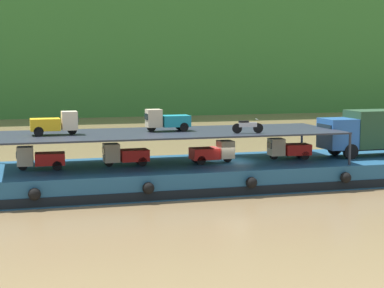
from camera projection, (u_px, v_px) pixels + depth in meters
The scene contains 11 objects.
ground_plane at pixel (229, 185), 38.72m from camera, with size 400.00×400.00×0.00m, color olive.
cargo_barge at pixel (229, 173), 38.61m from camera, with size 30.30×8.12×1.50m.
covered_lorry at pixel (372, 131), 40.89m from camera, with size 7.89×2.43×3.10m.
cargo_rack at pixel (171, 133), 37.29m from camera, with size 21.10×6.80×2.00m.
mini_truck_lower_stern at pixel (40, 158), 35.26m from camera, with size 2.78×1.28×1.38m.
mini_truck_lower_aft at pixel (125, 154), 36.72m from camera, with size 2.77×1.26×1.38m.
mini_truck_lower_mid at pixel (213, 152), 37.80m from camera, with size 2.79×1.28×1.38m.
mini_truck_lower_fore at pixel (288, 149), 39.46m from camera, with size 2.79×1.29×1.38m.
mini_truck_upper_stern at pixel (55, 123), 35.45m from camera, with size 2.75×1.22×1.38m.
mini_truck_upper_mid at pixel (167, 120), 37.62m from camera, with size 2.75×1.22×1.38m.
motorcycle_upper_port at pixel (247, 126), 36.42m from camera, with size 1.90×0.55×0.87m.
Camera 1 is at (-12.54, -36.07, 7.31)m, focal length 56.58 mm.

